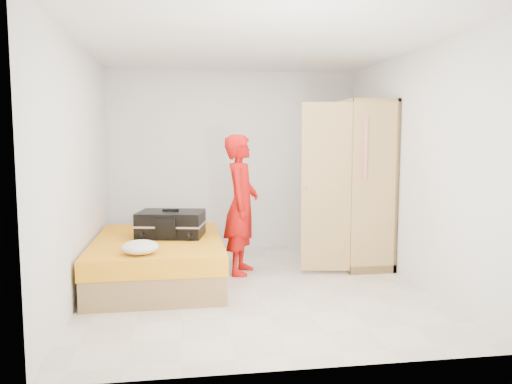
{
  "coord_description": "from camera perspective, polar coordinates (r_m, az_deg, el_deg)",
  "views": [
    {
      "loc": [
        -0.78,
        -5.29,
        1.63
      ],
      "look_at": [
        0.09,
        0.5,
        1.0
      ],
      "focal_mm": 35.0,
      "sensor_mm": 36.0,
      "label": 1
    }
  ],
  "objects": [
    {
      "name": "room",
      "position": [
        5.36,
        -0.21,
        2.61
      ],
      "size": [
        4.0,
        4.02,
        2.6
      ],
      "color": "beige",
      "rests_on": "ground"
    },
    {
      "name": "bed",
      "position": [
        5.86,
        -11.08,
        -7.6
      ],
      "size": [
        1.42,
        2.02,
        0.5
      ],
      "color": "#9C7647",
      "rests_on": "ground"
    },
    {
      "name": "wardrobe",
      "position": [
        6.58,
        11.29,
        0.51
      ],
      "size": [
        1.17,
        1.2,
        2.1
      ],
      "color": "tan",
      "rests_on": "ground"
    },
    {
      "name": "person",
      "position": [
        5.99,
        -1.69,
        -1.45
      ],
      "size": [
        0.57,
        0.7,
        1.68
      ],
      "primitive_type": "imported",
      "rotation": [
        0.0,
        0.0,
        1.27
      ],
      "color": "red",
      "rests_on": "ground"
    },
    {
      "name": "suitcase",
      "position": [
        5.87,
        -9.7,
        -3.61
      ],
      "size": [
        0.84,
        0.69,
        0.32
      ],
      "rotation": [
        0.0,
        0.0,
        -0.2
      ],
      "color": "black",
      "rests_on": "bed"
    },
    {
      "name": "round_cushion",
      "position": [
        5.04,
        -13.09,
        -6.17
      ],
      "size": [
        0.36,
        0.36,
        0.14
      ],
      "primitive_type": "ellipsoid",
      "color": "white",
      "rests_on": "bed"
    },
    {
      "name": "pillow",
      "position": [
        6.63,
        -11.33,
        -3.36
      ],
      "size": [
        0.57,
        0.35,
        0.1
      ],
      "primitive_type": "cube",
      "rotation": [
        0.0,
        0.0,
        0.15
      ],
      "color": "white",
      "rests_on": "bed"
    }
  ]
}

